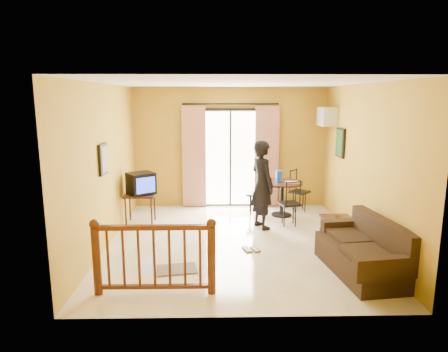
{
  "coord_description": "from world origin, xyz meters",
  "views": [
    {
      "loc": [
        -0.34,
        -6.82,
        2.56
      ],
      "look_at": [
        -0.19,
        0.2,
        1.18
      ],
      "focal_mm": 32.0,
      "sensor_mm": 36.0,
      "label": 1
    }
  ],
  "objects_px": {
    "television": "(141,183)",
    "dining_table": "(282,189)",
    "sofa": "(365,253)",
    "coffee_table": "(341,229)",
    "standing_person": "(262,185)"
  },
  "relations": [
    {
      "from": "sofa",
      "to": "standing_person",
      "type": "height_order",
      "value": "standing_person"
    },
    {
      "from": "television",
      "to": "dining_table",
      "type": "distance_m",
      "value": 3.02
    },
    {
      "from": "dining_table",
      "to": "standing_person",
      "type": "xyz_separation_m",
      "value": [
        -0.54,
        -0.82,
        0.28
      ]
    },
    {
      "from": "television",
      "to": "sofa",
      "type": "bearing_deg",
      "value": -68.7
    },
    {
      "from": "dining_table",
      "to": "coffee_table",
      "type": "relative_size",
      "value": 0.93
    },
    {
      "from": "television",
      "to": "standing_person",
      "type": "height_order",
      "value": "standing_person"
    },
    {
      "from": "sofa",
      "to": "standing_person",
      "type": "bearing_deg",
      "value": 113.33
    },
    {
      "from": "standing_person",
      "to": "television",
      "type": "bearing_deg",
      "value": 57.15
    },
    {
      "from": "standing_person",
      "to": "coffee_table",
      "type": "bearing_deg",
      "value": -153.36
    },
    {
      "from": "television",
      "to": "sofa",
      "type": "distance_m",
      "value": 4.49
    },
    {
      "from": "coffee_table",
      "to": "sofa",
      "type": "distance_m",
      "value": 1.13
    },
    {
      "from": "coffee_table",
      "to": "standing_person",
      "type": "relative_size",
      "value": 0.56
    },
    {
      "from": "coffee_table",
      "to": "dining_table",
      "type": "bearing_deg",
      "value": 112.23
    },
    {
      "from": "dining_table",
      "to": "coffee_table",
      "type": "height_order",
      "value": "dining_table"
    },
    {
      "from": "coffee_table",
      "to": "standing_person",
      "type": "xyz_separation_m",
      "value": [
        -1.28,
        1.0,
        0.59
      ]
    }
  ]
}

